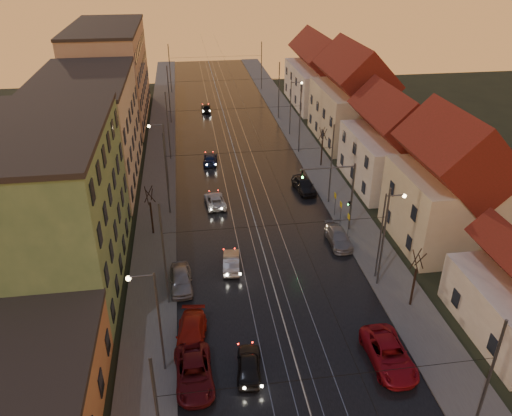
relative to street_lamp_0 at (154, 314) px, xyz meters
name	(u,v)px	position (x,y,z in m)	size (l,w,h in m)	color
ground	(300,378)	(9.10, -2.00, -4.89)	(160.00, 160.00, 0.00)	black
road	(235,153)	(9.10, 38.00, -4.87)	(16.00, 120.00, 0.04)	black
sidewalk_left	(160,157)	(-0.90, 38.00, -4.81)	(4.00, 120.00, 0.15)	#4C4C4C
sidewalk_right	(307,149)	(19.10, 38.00, -4.81)	(4.00, 120.00, 0.15)	#4C4C4C
tram_rail_0	(219,154)	(6.90, 38.00, -4.83)	(0.06, 120.00, 0.03)	gray
tram_rail_1	(229,153)	(8.33, 38.00, -4.83)	(0.06, 120.00, 0.03)	gray
tram_rail_2	(241,152)	(9.87, 38.00, -4.83)	(0.06, 120.00, 0.03)	gray
tram_rail_3	(251,152)	(11.30, 38.00, -4.83)	(0.06, 120.00, 0.03)	gray
apartment_left_0	(3,412)	(-8.40, -4.00, -2.64)	(10.00, 14.00, 4.50)	#AF6C46
apartment_left_1	(50,210)	(-8.40, 12.00, 1.61)	(10.00, 18.00, 13.00)	#577F50
apartment_left_2	(89,132)	(-8.40, 32.00, 1.11)	(10.00, 20.00, 12.00)	#C1B495
apartment_left_3	(110,75)	(-8.40, 56.00, 2.11)	(10.00, 24.00, 14.00)	tan
house_right_1	(448,189)	(26.10, 13.00, 0.56)	(8.67, 10.20, 10.80)	beige
house_right_2	(393,146)	(26.10, 26.00, -0.24)	(9.18, 12.24, 9.20)	beige
house_right_3	(353,100)	(26.10, 41.00, 0.92)	(9.18, 14.28, 11.50)	beige
house_right_4	(319,75)	(26.10, 59.00, 0.16)	(9.18, 16.32, 10.00)	beige
catenary_pole_r_0	(487,386)	(17.70, -8.00, -0.39)	(0.16, 0.16, 9.00)	#595B60
catenary_pole_l_1	(164,256)	(0.50, 7.00, -0.39)	(0.16, 0.16, 9.00)	#595B60
catenary_pole_r_1	(383,239)	(17.70, 7.00, -0.39)	(0.16, 0.16, 9.00)	#595B60
catenary_pole_l_2	(167,175)	(0.50, 22.00, -0.39)	(0.16, 0.16, 9.00)	#595B60
catenary_pole_r_2	(331,165)	(17.70, 22.00, -0.39)	(0.16, 0.16, 9.00)	#595B60
catenary_pole_l_3	(168,127)	(0.50, 37.00, -0.39)	(0.16, 0.16, 9.00)	#595B60
catenary_pole_r_3	(300,121)	(17.70, 37.00, -0.39)	(0.16, 0.16, 9.00)	#595B60
catenary_pole_l_4	(169,95)	(0.50, 52.00, -0.39)	(0.16, 0.16, 9.00)	#595B60
catenary_pole_r_4	(279,91)	(17.70, 52.00, -0.39)	(0.16, 0.16, 9.00)	#595B60
catenary_pole_l_5	(170,69)	(0.50, 70.00, -0.39)	(0.16, 0.16, 9.00)	#595B60
catenary_pole_r_5	(261,66)	(17.70, 70.00, -0.39)	(0.16, 0.16, 9.00)	#595B60
street_lamp_0	(154,314)	(0.00, 0.00, 0.00)	(1.75, 0.32, 8.00)	#595B60
street_lamp_1	(385,228)	(18.21, 8.00, 0.00)	(1.75, 0.32, 8.00)	#595B60
street_lamp_2	(162,150)	(0.00, 28.00, 0.00)	(1.75, 0.32, 8.00)	#595B60
street_lamp_3	(293,103)	(18.21, 44.00, 0.00)	(1.75, 0.32, 8.00)	#595B60
traffic_light_mast	(343,189)	(17.10, 16.00, -0.29)	(5.30, 0.32, 7.20)	#595B60
bare_tree_0	(151,212)	(-1.09, 18.00, -2.40)	(1.09, 1.09, 5.11)	black
bare_tree_1	(414,280)	(19.31, 4.00, -2.40)	(1.09, 1.09, 5.11)	black
bare_tree_2	(322,148)	(19.51, 32.00, -2.40)	(1.09, 1.09, 5.11)	black
driving_car_0	(249,365)	(5.84, -0.97, -4.21)	(1.59, 3.95, 1.35)	black
driving_car_1	(231,262)	(5.90, 11.19, -4.23)	(1.39, 3.99, 1.31)	gray
driving_car_2	(215,200)	(5.34, 23.21, -4.28)	(2.02, 4.37, 1.21)	silver
driving_car_3	(210,159)	(5.57, 35.03, -4.27)	(1.72, 4.22, 1.22)	#18244A
driving_car_4	(206,108)	(6.30, 57.37, -4.23)	(1.54, 3.83, 1.31)	black
parked_left_1	(194,373)	(2.23, -1.22, -4.16)	(2.40, 5.20, 1.44)	#510D13
parked_left_2	(191,335)	(2.14, 2.37, -4.16)	(2.04, 5.01, 1.45)	maroon
parked_left_3	(181,279)	(1.50, 9.07, -4.12)	(1.80, 4.47, 1.52)	gray
parked_right_0	(389,354)	(15.30, -1.50, -4.11)	(2.56, 5.56, 1.55)	maroon
parked_right_1	(339,237)	(16.35, 13.74, -4.22)	(1.88, 4.62, 1.34)	gray
parked_right_2	(304,185)	(15.69, 25.25, -4.09)	(1.87, 4.65, 1.58)	black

